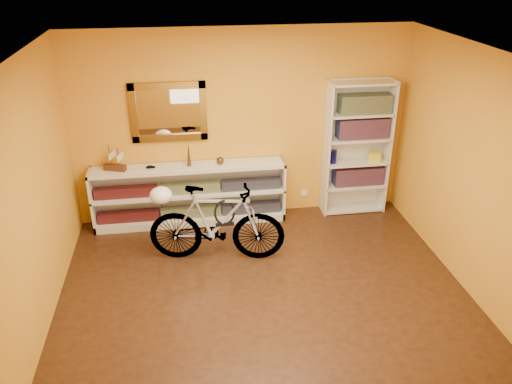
{
  "coord_description": "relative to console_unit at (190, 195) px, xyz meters",
  "views": [
    {
      "loc": [
        -0.77,
        -4.44,
        3.5
      ],
      "look_at": [
        0.0,
        0.7,
        0.95
      ],
      "focal_mm": 35.56,
      "sensor_mm": 36.0,
      "label": 1
    }
  ],
  "objects": [
    {
      "name": "ceiling",
      "position": [
        0.75,
        -1.81,
        2.18
      ],
      "size": [
        4.5,
        4.0,
        0.01
      ],
      "primitive_type": "cube",
      "color": "silver",
      "rests_on": "ground"
    },
    {
      "name": "helmet",
      "position": [
        -0.34,
        -0.86,
        0.44
      ],
      "size": [
        0.27,
        0.25,
        0.2
      ],
      "primitive_type": "ellipsoid",
      "color": "white",
      "rests_on": "bicycle"
    },
    {
      "name": "book_row_a",
      "position": [
        2.38,
        0.03,
        0.12
      ],
      "size": [
        0.7,
        0.22,
        0.26
      ],
      "primitive_type": "cube",
      "color": "maroon",
      "rests_on": "bookcase"
    },
    {
      "name": "travel_mug",
      "position": [
        2.0,
        0.01,
        0.43
      ],
      "size": [
        0.08,
        0.08,
        0.19
      ],
      "primitive_type": "cylinder",
      "color": "navy",
      "rests_on": "bookcase"
    },
    {
      "name": "bicycle",
      "position": [
        0.29,
        -0.97,
        0.07
      ],
      "size": [
        0.69,
        1.72,
        0.98
      ],
      "primitive_type": "imported",
      "rotation": [
        0.0,
        0.0,
        1.41
      ],
      "color": "silver",
      "rests_on": "floor"
    },
    {
      "name": "cd_row_upper",
      "position": [
        0.0,
        -0.02,
        0.11
      ],
      "size": [
        2.5,
        0.13,
        0.14
      ],
      "primitive_type": "cube",
      "color": "navy",
      "rests_on": "console_unit"
    },
    {
      "name": "book_row_c",
      "position": [
        2.38,
        0.03,
        1.16
      ],
      "size": [
        0.7,
        0.22,
        0.25
      ],
      "primitive_type": "cube",
      "color": "#1A4D5C",
      "rests_on": "bookcase"
    },
    {
      "name": "decorative_orb",
      "position": [
        0.43,
        0.0,
        0.48
      ],
      "size": [
        0.1,
        0.1,
        0.1
      ],
      "primitive_type": "sphere",
      "color": "#52371C",
      "rests_on": "console_unit"
    },
    {
      "name": "gilt_mirror",
      "position": [
        -0.2,
        0.15,
        1.12
      ],
      "size": [
        0.98,
        0.06,
        0.78
      ],
      "primitive_type": "cube",
      "color": "brown",
      "rests_on": "back_wall"
    },
    {
      "name": "wall_socket",
      "position": [
        1.65,
        0.17,
        -0.17
      ],
      "size": [
        0.09,
        0.02,
        0.09
      ],
      "primitive_type": "cube",
      "color": "silver",
      "rests_on": "back_wall"
    },
    {
      "name": "book_row_b",
      "position": [
        2.38,
        0.03,
        0.83
      ],
      "size": [
        0.7,
        0.22,
        0.28
      ],
      "primitive_type": "cube",
      "color": "maroon",
      "rests_on": "bookcase"
    },
    {
      "name": "back_wall",
      "position": [
        0.75,
        0.19,
        0.88
      ],
      "size": [
        4.5,
        0.01,
        2.6
      ],
      "primitive_type": "cube",
      "color": "orange",
      "rests_on": "ground"
    },
    {
      "name": "model_ship",
      "position": [
        -0.94,
        0.0,
        0.6
      ],
      "size": [
        0.31,
        0.2,
        0.34
      ],
      "primitive_type": null,
      "rotation": [
        0.0,
        0.0,
        -0.35
      ],
      "color": "#3F2011",
      "rests_on": "console_unit"
    },
    {
      "name": "u_lock",
      "position": [
        0.39,
        -0.98,
        0.21
      ],
      "size": [
        0.25,
        0.03,
        0.25
      ],
      "primitive_type": "torus",
      "rotation": [
        1.57,
        0.0,
        0.0
      ],
      "color": "black",
      "rests_on": "bicycle"
    },
    {
      "name": "bronze_ornament",
      "position": [
        0.02,
        0.0,
        0.59
      ],
      "size": [
        0.06,
        0.06,
        0.34
      ],
      "primitive_type": "cone",
      "color": "#52371C",
      "rests_on": "console_unit"
    },
    {
      "name": "toy_car",
      "position": [
        -0.49,
        0.0,
        0.43
      ],
      "size": [
        0.0,
        0.0,
        0.0
      ],
      "primitive_type": "imported",
      "rotation": [
        0.0,
        0.0,
        1.61
      ],
      "color": "black",
      "rests_on": "console_unit"
    },
    {
      "name": "bookcase",
      "position": [
        2.33,
        0.03,
        0.52
      ],
      "size": [
        0.9,
        0.3,
        1.9
      ],
      "primitive_type": null,
      "color": "silver",
      "rests_on": "floor"
    },
    {
      "name": "floor",
      "position": [
        0.75,
        -1.81,
        -0.43
      ],
      "size": [
        4.5,
        4.0,
        0.01
      ],
      "primitive_type": "cube",
      "color": "black",
      "rests_on": "ground"
    },
    {
      "name": "console_unit",
      "position": [
        0.0,
        0.0,
        0.0
      ],
      "size": [
        2.6,
        0.35,
        0.85
      ],
      "primitive_type": null,
      "color": "silver",
      "rests_on": "floor"
    },
    {
      "name": "right_wall",
      "position": [
        3.0,
        -1.81,
        0.88
      ],
      "size": [
        0.01,
        4.0,
        2.6
      ],
      "primitive_type": "cube",
      "color": "orange",
      "rests_on": "ground"
    },
    {
      "name": "red_tin",
      "position": [
        2.13,
        0.06,
        1.13
      ],
      "size": [
        0.17,
        0.17,
        0.18
      ],
      "primitive_type": "cube",
      "rotation": [
        0.0,
        0.0,
        -0.34
      ],
      "color": "maroon",
      "rests_on": "bookcase"
    },
    {
      "name": "yellow_bag",
      "position": [
        2.58,
        -0.01,
        0.41
      ],
      "size": [
        0.19,
        0.15,
        0.13
      ],
      "primitive_type": "cube",
      "rotation": [
        0.0,
        0.0,
        -0.27
      ],
      "color": "yellow",
      "rests_on": "bookcase"
    },
    {
      "name": "left_wall",
      "position": [
        -1.51,
        -1.81,
        0.88
      ],
      "size": [
        0.01,
        4.0,
        2.6
      ],
      "primitive_type": "cube",
      "color": "orange",
      "rests_on": "ground"
    },
    {
      "name": "cd_row_lower",
      "position": [
        0.0,
        -0.02,
        -0.26
      ],
      "size": [
        2.5,
        0.13,
        0.14
      ],
      "primitive_type": "cube",
      "color": "black",
      "rests_on": "console_unit"
    }
  ]
}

